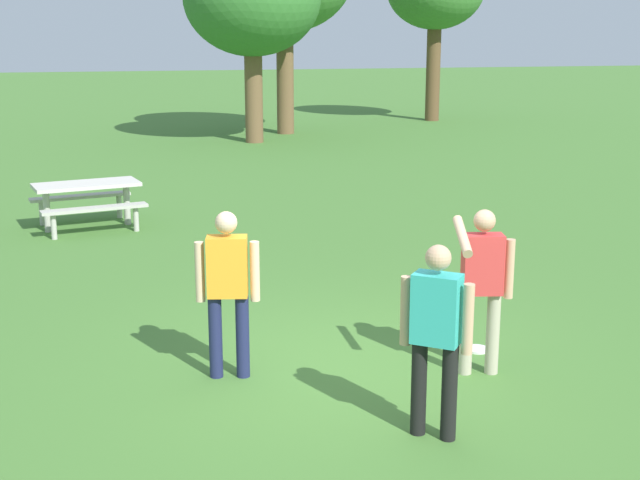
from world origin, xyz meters
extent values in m
plane|color=#447530|center=(0.00, 0.00, 0.00)|extent=(120.00, 120.00, 0.00)
cylinder|color=#1E234C|center=(-1.23, 0.03, 0.41)|extent=(0.13, 0.13, 0.82)
cylinder|color=#1E234C|center=(-0.98, -0.02, 0.41)|extent=(0.13, 0.13, 0.82)
cube|color=orange|center=(-1.11, 0.01, 1.11)|extent=(0.41, 0.29, 0.58)
sphere|color=beige|center=(-1.11, 0.01, 1.53)|extent=(0.21, 0.21, 0.21)
cylinder|color=beige|center=(-1.36, 0.06, 1.06)|extent=(0.09, 0.09, 0.58)
cylinder|color=beige|center=(-0.85, -0.04, 1.06)|extent=(0.09, 0.09, 0.58)
cylinder|color=#B7AD93|center=(1.41, -0.48, 0.41)|extent=(0.13, 0.13, 0.82)
cylinder|color=#B7AD93|center=(1.15, -0.43, 0.41)|extent=(0.13, 0.13, 0.82)
cube|color=#D83838|center=(1.28, -0.45, 1.11)|extent=(0.41, 0.29, 0.58)
sphere|color=tan|center=(1.28, -0.45, 1.53)|extent=(0.21, 0.21, 0.21)
cylinder|color=tan|center=(1.53, -0.50, 1.06)|extent=(0.09, 0.09, 0.58)
cylinder|color=tan|center=(0.97, -0.67, 1.45)|extent=(0.20, 0.58, 0.28)
cylinder|color=black|center=(0.27, -1.57, 0.41)|extent=(0.13, 0.13, 0.82)
cylinder|color=black|center=(0.47, -1.73, 0.41)|extent=(0.13, 0.13, 0.82)
cube|color=#33B2AD|center=(0.37, -1.65, 1.11)|extent=(0.44, 0.41, 0.58)
sphere|color=tan|center=(0.37, -1.65, 1.53)|extent=(0.21, 0.21, 0.21)
cylinder|color=tan|center=(0.17, -1.49, 1.06)|extent=(0.09, 0.09, 0.58)
cylinder|color=tan|center=(0.58, -1.81, 1.06)|extent=(0.09, 0.09, 0.58)
cylinder|color=white|center=(1.52, 0.12, 0.01)|extent=(0.25, 0.25, 0.03)
cube|color=beige|center=(-2.59, 6.98, 0.74)|extent=(1.83, 1.12, 0.06)
cube|color=#B6B2A8|center=(-2.46, 6.42, 0.44)|extent=(1.72, 0.63, 0.05)
cube|color=#B6B2A8|center=(-2.72, 7.55, 0.44)|extent=(1.72, 0.63, 0.05)
cylinder|color=#B6B2A8|center=(-3.24, 6.83, 0.35)|extent=(0.11, 0.11, 0.71)
cylinder|color=#B6B2A8|center=(-3.11, 6.27, 0.21)|extent=(0.09, 0.09, 0.41)
cylinder|color=#B6B2A8|center=(-3.37, 7.40, 0.21)|extent=(0.09, 0.09, 0.41)
cylinder|color=#B6B2A8|center=(-1.95, 7.13, 0.35)|extent=(0.11, 0.11, 0.71)
cylinder|color=#B6B2A8|center=(-1.82, 6.57, 0.21)|extent=(0.09, 0.09, 0.41)
cylinder|color=#B6B2A8|center=(-2.08, 7.70, 0.21)|extent=(0.09, 0.09, 0.41)
cylinder|color=brown|center=(1.86, 17.44, 1.52)|extent=(0.52, 0.52, 3.03)
cylinder|color=brown|center=(3.15, 19.35, 1.86)|extent=(0.53, 0.53, 3.73)
cylinder|color=brown|center=(8.99, 21.99, 1.84)|extent=(0.50, 0.50, 3.68)
camera|label=1|loc=(-2.06, -8.00, 3.33)|focal=49.52mm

